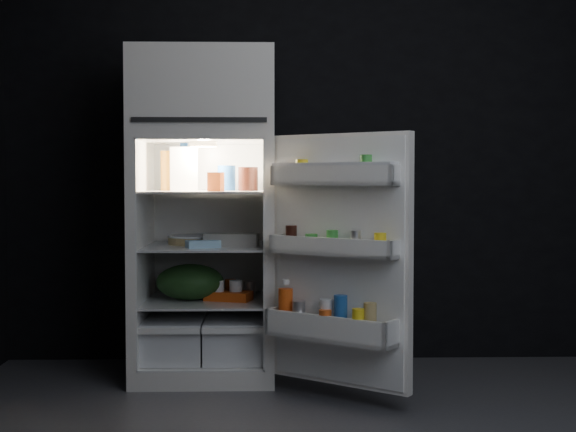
{
  "coord_description": "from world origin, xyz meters",
  "views": [
    {
      "loc": [
        -0.43,
        -3.12,
        1.09
      ],
      "look_at": [
        -0.33,
        1.0,
        0.9
      ],
      "focal_mm": 50.0,
      "sensor_mm": 36.0,
      "label": 1
    }
  ],
  "objects_px": {
    "fridge_door": "(337,262)",
    "yogurt_tray": "(229,296)",
    "refrigerator": "(205,203)",
    "egg_carton": "(231,240)",
    "milk_jug": "(184,169)"
  },
  "relations": [
    {
      "from": "yogurt_tray",
      "to": "egg_carton",
      "type": "bearing_deg",
      "value": -53.19
    },
    {
      "from": "refrigerator",
      "to": "egg_carton",
      "type": "bearing_deg",
      "value": -41.2
    },
    {
      "from": "fridge_door",
      "to": "milk_jug",
      "type": "height_order",
      "value": "fridge_door"
    },
    {
      "from": "refrigerator",
      "to": "yogurt_tray",
      "type": "distance_m",
      "value": 0.53
    },
    {
      "from": "refrigerator",
      "to": "yogurt_tray",
      "type": "xyz_separation_m",
      "value": [
        0.13,
        -0.08,
        -0.5
      ]
    },
    {
      "from": "refrigerator",
      "to": "milk_jug",
      "type": "xyz_separation_m",
      "value": [
        -0.12,
        0.03,
        0.19
      ]
    },
    {
      "from": "refrigerator",
      "to": "egg_carton",
      "type": "relative_size",
      "value": 6.18
    },
    {
      "from": "yogurt_tray",
      "to": "fridge_door",
      "type": "bearing_deg",
      "value": -26.65
    },
    {
      "from": "refrigerator",
      "to": "fridge_door",
      "type": "bearing_deg",
      "value": -41.48
    },
    {
      "from": "fridge_door",
      "to": "milk_jug",
      "type": "distance_m",
      "value": 1.11
    },
    {
      "from": "refrigerator",
      "to": "egg_carton",
      "type": "height_order",
      "value": "refrigerator"
    },
    {
      "from": "fridge_door",
      "to": "refrigerator",
      "type": "bearing_deg",
      "value": 138.52
    },
    {
      "from": "fridge_door",
      "to": "yogurt_tray",
      "type": "distance_m",
      "value": 0.8
    },
    {
      "from": "refrigerator",
      "to": "fridge_door",
      "type": "xyz_separation_m",
      "value": [
        0.68,
        -0.6,
        -0.26
      ]
    },
    {
      "from": "refrigerator",
      "to": "milk_jug",
      "type": "height_order",
      "value": "refrigerator"
    }
  ]
}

